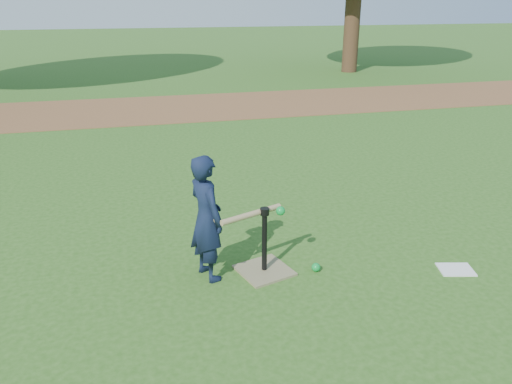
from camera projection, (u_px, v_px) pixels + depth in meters
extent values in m
plane|color=#285116|center=(225.00, 287.00, 4.22)|extent=(80.00, 80.00, 0.00)
cube|color=brown|center=(161.00, 109.00, 10.99)|extent=(24.00, 3.00, 0.01)
imported|color=#101932|center=(206.00, 218.00, 4.19)|extent=(0.39, 0.47, 1.11)
sphere|color=#0D9134|center=(316.00, 267.00, 4.45)|extent=(0.08, 0.08, 0.08)
cube|color=white|center=(456.00, 269.00, 4.48)|extent=(0.35, 0.30, 0.01)
cube|color=#7F7551|center=(264.00, 270.00, 4.45)|extent=(0.54, 0.54, 0.02)
cylinder|color=black|center=(264.00, 241.00, 4.35)|extent=(0.05, 0.05, 0.55)
cylinder|color=black|center=(265.00, 211.00, 4.25)|extent=(0.08, 0.08, 0.06)
cylinder|color=tan|center=(252.00, 214.00, 4.20)|extent=(0.58, 0.27, 0.05)
sphere|color=tan|center=(217.00, 220.00, 4.10)|extent=(0.06, 0.06, 0.06)
sphere|color=#0D9134|center=(281.00, 211.00, 4.26)|extent=(0.08, 0.08, 0.08)
cylinder|color=#382316|center=(352.00, 17.00, 15.93)|extent=(0.50, 0.50, 3.42)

